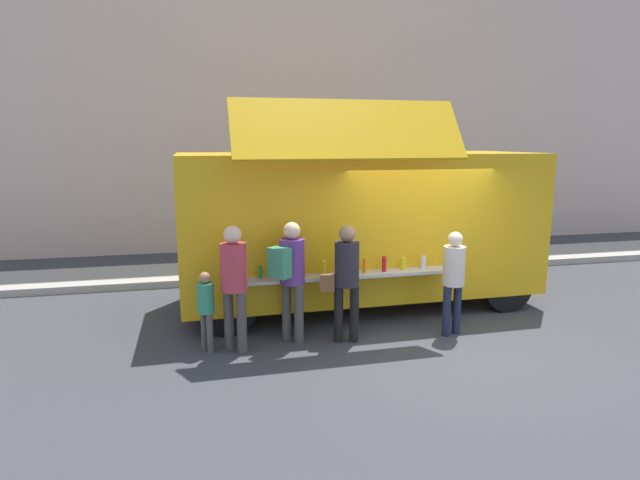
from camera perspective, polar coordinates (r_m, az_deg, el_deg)
The scene contains 10 objects.
ground_plane at distance 8.21m, azimuth 12.84°, elevation -10.48°, with size 60.00×60.00×0.00m, color #38383D.
curb_strip at distance 11.82m, azimuth -18.68°, elevation -3.79°, with size 28.00×1.60×0.15m, color #9E998E.
building_behind at distance 15.48m, azimuth -14.50°, elevation 19.46°, with size 32.00×2.40×10.70m, color beige.
food_truck_main at distance 9.28m, azimuth 4.33°, elevation 1.87°, with size 6.25×2.98×3.55m.
trash_bin at distance 12.95m, azimuth 16.31°, elevation -0.60°, with size 0.60×0.60×0.95m, color #2B5F38.
customer_front_ordering at distance 7.59m, azimuth 2.83°, elevation -3.72°, with size 0.58×0.36×1.76m.
customer_mid_with_backpack at distance 7.59m, azimuth -3.27°, elevation -3.27°, with size 0.57×0.54×1.80m.
customer_rear_waiting at distance 7.36m, azimuth -9.43°, elevation -4.04°, with size 0.37×0.37×1.80m.
customer_extra_browsing at distance 8.13m, azimuth 14.43°, elevation -3.64°, with size 0.33×0.33×1.61m.
child_near_queue at distance 7.52m, azimuth -12.40°, elevation -6.88°, with size 0.24×0.24×1.16m.
Camera 1 is at (-3.38, -6.88, 2.95)m, focal length 29.19 mm.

